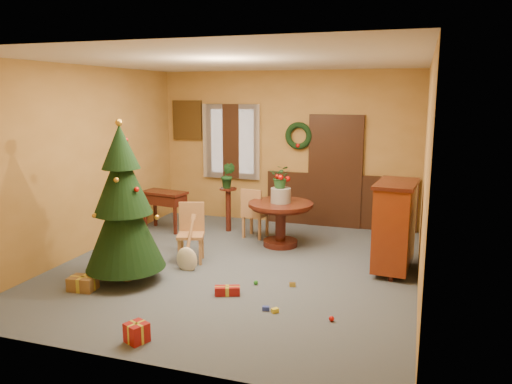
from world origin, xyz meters
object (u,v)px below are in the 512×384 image
at_px(christmas_tree, 123,206).
at_px(sideboard, 395,224).
at_px(dining_table, 281,216).
at_px(writing_desk, 164,201).
at_px(chair_near, 191,230).

distance_m(christmas_tree, sideboard, 3.70).
relative_size(dining_table, christmas_tree, 0.49).
bearing_deg(dining_table, writing_desk, 173.19).
bearing_deg(writing_desk, dining_table, -6.81).
xyz_separation_m(dining_table, writing_desk, (-2.28, 0.27, 0.04)).
relative_size(christmas_tree, sideboard, 1.68).
height_order(chair_near, christmas_tree, christmas_tree).
xyz_separation_m(christmas_tree, writing_desk, (-0.74, 2.44, -0.48)).
bearing_deg(sideboard, christmas_tree, -156.06).
height_order(dining_table, sideboard, sideboard).
xyz_separation_m(chair_near, writing_desk, (-1.20, 1.40, 0.08)).
bearing_deg(sideboard, chair_near, -171.04).
bearing_deg(sideboard, dining_table, 159.89).
bearing_deg(christmas_tree, sideboard, 23.94).
bearing_deg(chair_near, writing_desk, 130.69).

